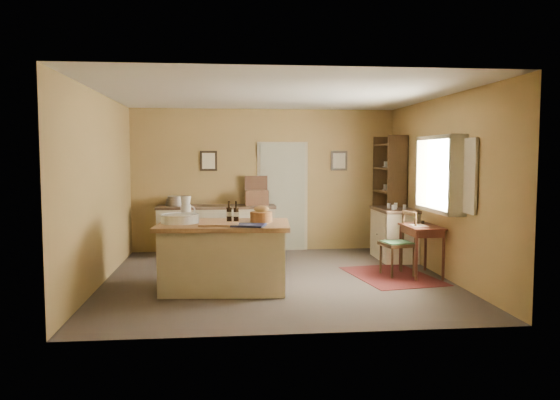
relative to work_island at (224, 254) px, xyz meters
The scene contains 16 objects.
ground 1.06m from the work_island, 34.23° to the left, with size 5.00×5.00×0.00m, color #4D423A.
wall_back 3.25m from the work_island, 75.61° to the left, with size 5.00×0.10×2.70m, color #997A46.
wall_front 2.29m from the work_island, 68.49° to the right, with size 5.00×0.10×2.70m, color #997A46.
wall_left 2.00m from the work_island, 162.95° to the left, with size 0.10×5.00×2.70m, color #997A46.
wall_right 3.43m from the work_island, ahead, with size 0.10×5.00×2.70m, color #997A46.
ceiling 2.41m from the work_island, 34.23° to the left, with size 5.00×5.00×0.00m, color silver.
door 3.25m from the work_island, 69.40° to the left, with size 0.97×0.06×2.11m, color #A9A98D.
framed_prints 3.40m from the work_island, 72.00° to the left, with size 2.82×0.02×0.38m.
window 3.39m from the work_island, ahead, with size 0.25×1.99×1.12m.
work_island is the anchor object (origin of this frame).
sideboard 2.73m from the work_island, 92.56° to the left, with size 2.17×0.62×1.18m.
rug 2.63m from the work_island, 12.02° to the left, with size 1.10×1.60×0.01m, color #491615.
writing_desk 3.03m from the work_island, 10.26° to the left, with size 0.49×0.79×0.82m.
desk_chair 2.69m from the work_island, 12.73° to the left, with size 0.45×0.45×0.95m, color #312011, non-canonical shape.
right_cabinet 3.51m from the work_island, 32.13° to the left, with size 0.60×1.07×0.99m.
shelving_unit 4.07m from the work_island, 38.90° to the left, with size 0.37×0.98×2.18m.
Camera 1 is at (-0.76, -7.89, 1.81)m, focal length 35.00 mm.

